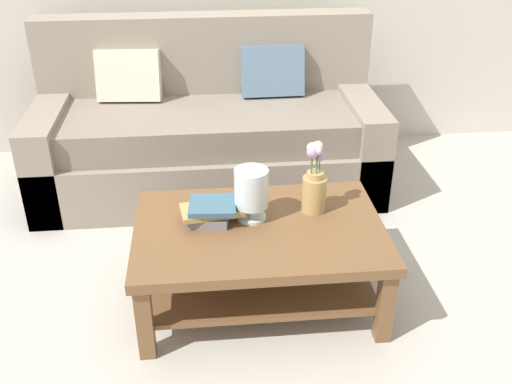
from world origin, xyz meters
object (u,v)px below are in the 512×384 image
Objects in this scene: coffee_table at (258,247)px; glass_hurricane_vase at (251,190)px; couch at (208,133)px; book_stack_main at (210,211)px; flower_pitcher at (314,185)px.

glass_hurricane_vase is at bearing 106.49° from coffee_table.
book_stack_main is at bearing -91.04° from couch.
couch is 1.24m from flower_pitcher.
flower_pitcher reaches higher than glass_hurricane_vase.
couch is at bearing 112.95° from flower_pitcher.
book_stack_main is 1.20× the size of glass_hurricane_vase.
flower_pitcher is at bearing 5.37° from book_stack_main.
book_stack_main is 0.87× the size of flower_pitcher.
couch is 6.15× the size of flower_pitcher.
book_stack_main reaches higher than coffee_table.
flower_pitcher is at bearing 8.53° from glass_hurricane_vase.
glass_hurricane_vase is at bearing -81.65° from couch.
book_stack_main is (-0.22, 0.07, 0.17)m from coffee_table.
couch is 1.27m from coffee_table.
flower_pitcher reaches higher than book_stack_main.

